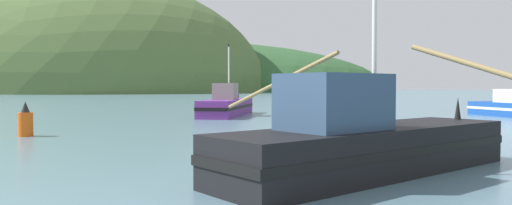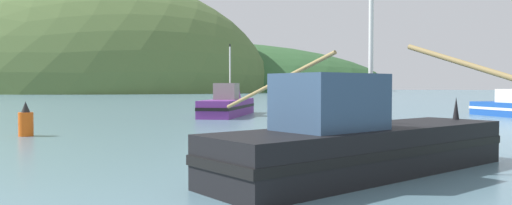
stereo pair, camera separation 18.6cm
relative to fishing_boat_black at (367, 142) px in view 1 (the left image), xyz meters
name	(u,v)px [view 1 (the left image)]	position (x,y,z in m)	size (l,w,h in m)	color
hill_mid_right	(176,90)	(-107.27, 212.69, -0.83)	(210.90, 168.72, 48.22)	#2D562D
hill_far_left	(77,92)	(-117.91, 147.33, -0.83)	(149.82, 119.86, 88.72)	#516B38
fishing_boat_black	(367,142)	(0.00, 0.00, 0.00)	(10.35, 9.04, 7.80)	black
fishing_boat_purple	(227,106)	(-11.61, 22.02, -0.07)	(3.36, 9.55, 5.52)	#6B2D84
channel_buoy	(26,122)	(-15.23, 5.29, -0.18)	(0.63, 0.63, 1.57)	#E55914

